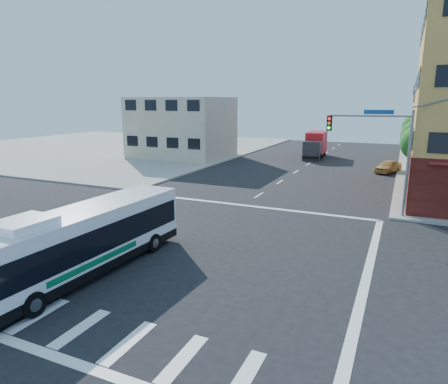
% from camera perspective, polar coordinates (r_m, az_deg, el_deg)
% --- Properties ---
extents(ground, '(120.00, 120.00, 0.00)m').
position_cam_1_polar(ground, '(21.43, -6.77, -7.83)').
color(ground, black).
rests_on(ground, ground).
extents(sidewalk_nw, '(50.00, 50.00, 0.15)m').
position_cam_1_polar(sidewalk_nw, '(69.55, -16.79, 6.20)').
color(sidewalk_nw, gray).
rests_on(sidewalk_nw, ground).
extents(building_west, '(12.06, 10.06, 8.00)m').
position_cam_1_polar(building_west, '(54.63, -6.02, 9.13)').
color(building_west, beige).
rests_on(building_west, ground).
extents(signal_mast_ne, '(7.91, 1.13, 8.07)m').
position_cam_1_polar(signal_mast_ne, '(27.87, 21.50, 6.72)').
color(signal_mast_ne, gray).
rests_on(signal_mast_ne, ground).
extents(street_tree_a, '(3.60, 3.60, 5.53)m').
position_cam_1_polar(street_tree_a, '(45.21, 26.22, 6.57)').
color(street_tree_a, '#342212').
rests_on(street_tree_a, ground).
extents(street_tree_b, '(3.80, 3.80, 5.79)m').
position_cam_1_polar(street_tree_b, '(53.17, 26.04, 7.53)').
color(street_tree_b, '#342212').
rests_on(street_tree_b, ground).
extents(street_tree_c, '(3.40, 3.40, 5.29)m').
position_cam_1_polar(street_tree_c, '(61.17, 25.87, 7.81)').
color(street_tree_c, '#342212').
rests_on(street_tree_c, ground).
extents(street_tree_d, '(4.00, 4.00, 6.03)m').
position_cam_1_polar(street_tree_d, '(69.13, 25.79, 8.61)').
color(street_tree_d, '#342212').
rests_on(street_tree_d, ground).
extents(transit_bus, '(2.87, 11.17, 3.28)m').
position_cam_1_polar(transit_bus, '(18.67, -19.48, -6.45)').
color(transit_bus, black).
rests_on(transit_bus, ground).
extents(box_truck, '(2.68, 7.70, 3.41)m').
position_cam_1_polar(box_truck, '(55.53, 12.91, 6.50)').
color(box_truck, '#29282D').
rests_on(box_truck, ground).
extents(parked_car, '(2.96, 4.32, 1.37)m').
position_cam_1_polar(parked_car, '(46.28, 22.42, 3.40)').
color(parked_car, gold).
rests_on(parked_car, ground).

